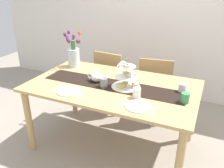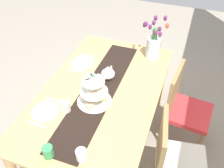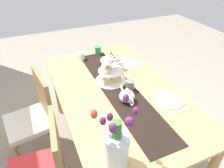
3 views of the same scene
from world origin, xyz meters
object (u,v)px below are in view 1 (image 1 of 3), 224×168
(tiered_cake_stand, at_px, (126,77))
(fork_right, at_px, (123,103))
(teapot, at_px, (97,77))
(mug_white_text, at_px, (137,93))
(fork_left, at_px, (56,89))
(mug_grey, at_px, (104,83))
(dinner_plate_left, at_px, (68,91))
(tulip_vase, at_px, (74,55))
(chair_left, at_px, (112,78))
(dinner_plate_right, at_px, (138,106))
(cream_jug, at_px, (182,88))
(mug_orange, at_px, (185,98))
(knife_right, at_px, (154,110))
(knife_left, at_px, (81,94))
(dining_table, at_px, (113,93))
(chair_right, at_px, (155,86))

(tiered_cake_stand, height_order, fork_right, tiered_cake_stand)
(teapot, bearing_deg, mug_white_text, -19.07)
(fork_left, xyz_separation_m, mug_grey, (0.42, 0.24, 0.05))
(dinner_plate_left, relative_size, mug_grey, 2.42)
(tulip_vase, bearing_deg, chair_left, 51.35)
(chair_left, bearing_deg, mug_white_text, -53.90)
(teapot, height_order, fork_right, teapot)
(dinner_plate_right, bearing_deg, cream_jug, 57.49)
(mug_white_text, bearing_deg, teapot, 160.93)
(tiered_cake_stand, bearing_deg, mug_orange, -9.06)
(dinner_plate_right, xyz_separation_m, knife_right, (0.15, 0.00, -0.00))
(dinner_plate_left, distance_m, mug_white_text, 0.68)
(tulip_vase, relative_size, dinner_plate_right, 1.93)
(teapot, xyz_separation_m, knife_right, (0.73, -0.34, -0.06))
(tiered_cake_stand, relative_size, knife_right, 1.79)
(fork_left, bearing_deg, fork_right, 0.00)
(dinner_plate_left, xyz_separation_m, knife_left, (0.14, 0.00, -0.00))
(dinner_plate_left, bearing_deg, knife_left, 0.00)
(knife_right, bearing_deg, mug_grey, 157.99)
(fork_left, bearing_deg, dinner_plate_right, 0.00)
(dining_table, relative_size, chair_right, 1.94)
(tulip_vase, height_order, fork_left, tulip_vase)
(fork_right, bearing_deg, knife_left, 180.00)
(chair_left, xyz_separation_m, tiered_cake_stand, (0.50, -0.74, 0.38))
(fork_right, xyz_separation_m, mug_orange, (0.50, 0.25, 0.04))
(cream_jug, bearing_deg, fork_right, -133.36)
(dining_table, xyz_separation_m, cream_jug, (0.70, 0.13, 0.14))
(tulip_vase, height_order, mug_grey, tulip_vase)
(tulip_vase, distance_m, fork_right, 1.16)
(dinner_plate_left, relative_size, knife_left, 1.35)
(teapot, xyz_separation_m, dinner_plate_left, (-0.14, -0.34, -0.05))
(fork_right, relative_size, mug_orange, 1.58)
(dinner_plate_left, bearing_deg, teapot, 67.80)
(fork_right, bearing_deg, dinner_plate_left, 180.00)
(dining_table, relative_size, tiered_cake_stand, 5.81)
(chair_left, distance_m, fork_right, 1.27)
(knife_left, relative_size, mug_white_text, 1.79)
(chair_left, height_order, knife_left, chair_left)
(chair_right, relative_size, fork_left, 6.07)
(chair_right, xyz_separation_m, mug_grey, (-0.34, -0.84, 0.33))
(mug_grey, bearing_deg, cream_jug, 17.05)
(chair_right, height_order, knife_right, chair_right)
(fork_left, xyz_separation_m, knife_right, (1.01, 0.00, 0.00))
(teapot, height_order, fork_left, teapot)
(teapot, bearing_deg, tulip_vase, 147.00)
(chair_right, height_order, fork_right, chair_right)
(chair_right, bearing_deg, teapot, -122.67)
(knife_left, bearing_deg, fork_right, 0.00)
(chair_left, distance_m, chair_right, 0.63)
(dinner_plate_right, height_order, mug_white_text, mug_white_text)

